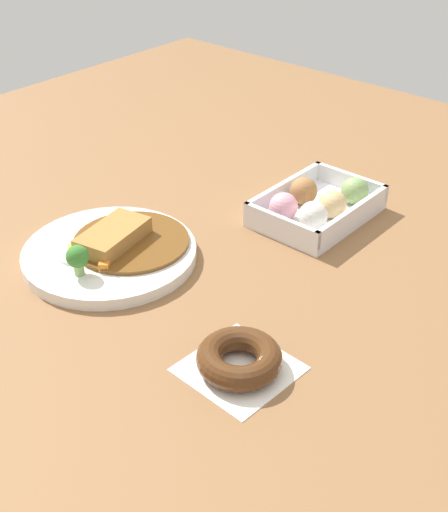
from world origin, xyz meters
The scene contains 4 objects.
ground_plane centered at (0.00, 0.00, 0.00)m, with size 1.60×1.60×0.00m, color brown.
curry_plate centered at (-0.12, 0.07, 0.01)m, with size 0.26×0.26×0.06m.
donut_box centered at (0.17, -0.09, 0.02)m, with size 0.20×0.14×0.06m.
chocolate_ring_donut centered at (-0.18, -0.22, 0.02)m, with size 0.13×0.13×0.03m.
Camera 1 is at (-0.66, -0.61, 0.56)m, focal length 48.68 mm.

